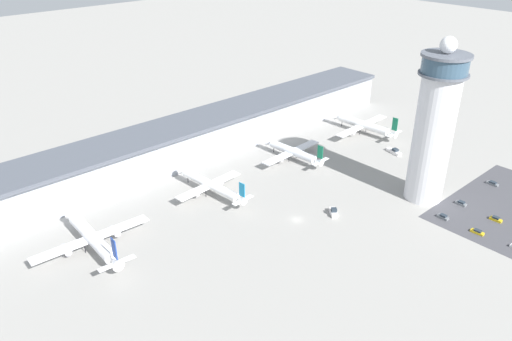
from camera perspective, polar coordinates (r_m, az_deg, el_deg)
ground_plane at (r=183.02m, az=4.67°, el=-5.65°), size 1000.00×1000.00×0.00m
terminal_building at (r=226.42m, az=-8.18°, el=3.39°), size 247.95×25.00×17.20m
control_tower at (r=194.76m, az=19.70°, el=4.77°), size 17.43×17.43×62.64m
parking_lot_surface at (r=213.09m, az=27.08°, el=-3.77°), size 64.00×40.00×0.01m
airplane_gate_alpha at (r=173.52m, az=-18.18°, el=-7.34°), size 40.42×38.08×13.63m
airplane_gate_bravo at (r=197.06m, az=-5.23°, el=-1.66°), size 31.18×37.88×11.71m
airplane_gate_charlie at (r=225.05m, az=4.22°, el=2.15°), size 34.70×32.99×11.70m
airplane_gate_delta at (r=258.71m, az=12.19°, el=5.10°), size 39.29×36.86×12.86m
service_truck_catering at (r=240.96m, az=15.49°, el=2.11°), size 4.23×8.39×2.54m
service_truck_fuel at (r=187.15m, az=8.84°, el=-4.73°), size 5.16×5.80×3.01m
car_blue_compact at (r=227.00m, az=25.42°, el=-1.36°), size 1.89×4.77×1.46m
car_red_hatchback at (r=201.54m, az=25.72°, el=-5.03°), size 1.84×4.29×1.58m
car_maroon_suv at (r=191.32m, az=23.98°, el=-6.44°), size 1.97×4.58×1.36m
car_navy_sedan at (r=195.37m, az=20.59°, el=-4.99°), size 1.93×4.14×1.57m
car_black_suv at (r=206.71m, az=22.39°, el=-3.50°), size 1.85×4.13×1.53m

